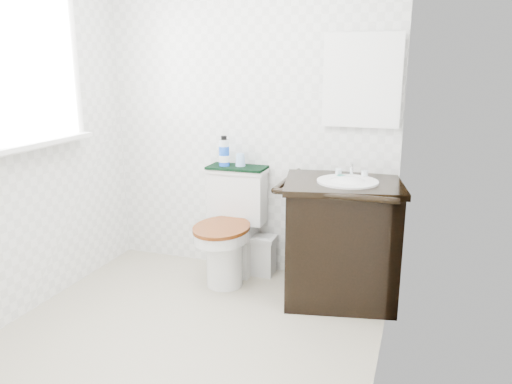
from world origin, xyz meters
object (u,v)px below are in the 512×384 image
Objects in this scene: trash_bin at (262,255)px; cup at (240,160)px; mouthwash_bottle at (224,152)px; vanity at (341,237)px; toilet at (232,232)px.

cup is at bearing 174.98° from trash_bin.
vanity is at bearing -10.87° from mouthwash_bottle.
vanity is 9.92× the size of cup.
cup is (0.12, 0.03, -0.06)m from mouthwash_bottle.
cup is at bearing 12.85° from mouthwash_bottle.
vanity is at bearing -16.71° from trash_bin.
mouthwash_bottle reaches higher than trash_bin.
cup is at bearing 165.74° from vanity.
vanity is 3.05× the size of trash_bin.
vanity is 0.71m from trash_bin.
mouthwash_bottle reaches higher than toilet.
toilet is at bearing -48.97° from mouthwash_bottle.
trash_bin is 1.36× the size of mouthwash_bottle.
mouthwash_bottle is (-0.29, -0.01, 0.77)m from trash_bin.
mouthwash_bottle is at bearing 169.13° from vanity.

